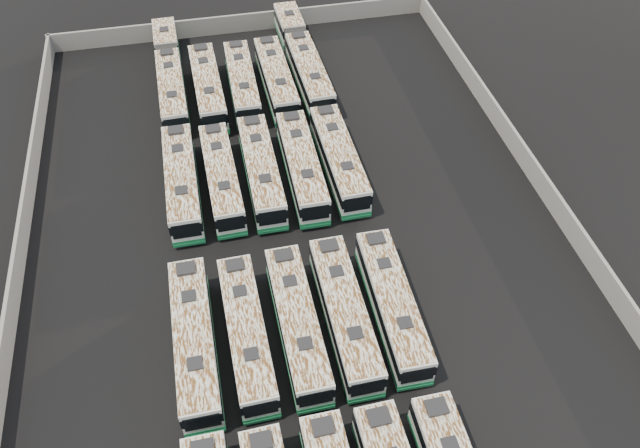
{
  "coord_description": "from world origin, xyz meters",
  "views": [
    {
      "loc": [
        -5.57,
        -32.75,
        39.11
      ],
      "look_at": [
        1.84,
        1.56,
        1.6
      ],
      "focal_mm": 35.0,
      "sensor_mm": 36.0,
      "label": 1
    }
  ],
  "objects_px": {
    "bus_back_center": "(242,83)",
    "bus_back_right": "(276,79)",
    "bus_midback_far_right": "(339,159)",
    "bus_back_far_right": "(302,57)",
    "bus_back_left": "(208,88)",
    "bus_midback_far_left": "(182,182)",
    "bus_midback_center": "(261,171)",
    "bus_midfront_far_left": "(195,341)",
    "bus_midfront_right": "(345,313)",
    "bus_midfront_center": "(298,323)",
    "bus_midfront_far_right": "(392,304)",
    "bus_midback_right": "(302,166)",
    "bus_midback_left": "(222,178)",
    "bus_midfront_left": "(247,333)",
    "bus_back_far_left": "(170,74)"
  },
  "relations": [
    {
      "from": "bus_back_right",
      "to": "bus_back_far_right",
      "type": "relative_size",
      "value": 0.64
    },
    {
      "from": "bus_midfront_far_right",
      "to": "bus_midfront_center",
      "type": "bearing_deg",
      "value": -177.61
    },
    {
      "from": "bus_midback_right",
      "to": "bus_back_far_left",
      "type": "height_order",
      "value": "bus_midback_right"
    },
    {
      "from": "bus_midfront_far_left",
      "to": "bus_back_far_right",
      "type": "distance_m",
      "value": 36.86
    },
    {
      "from": "bus_midfront_far_right",
      "to": "bus_midback_far_left",
      "type": "height_order",
      "value": "bus_midback_far_left"
    },
    {
      "from": "bus_back_far_left",
      "to": "bus_back_far_right",
      "type": "xyz_separation_m",
      "value": [
        14.34,
        0.14,
        0.07
      ]
    },
    {
      "from": "bus_midback_center",
      "to": "bus_back_right",
      "type": "bearing_deg",
      "value": 75.16
    },
    {
      "from": "bus_midfront_center",
      "to": "bus_back_center",
      "type": "xyz_separation_m",
      "value": [
        -0.05,
        30.55,
        -0.02
      ]
    },
    {
      "from": "bus_midfront_right",
      "to": "bus_midback_far_left",
      "type": "distance_m",
      "value": 19.67
    },
    {
      "from": "bus_midback_far_right",
      "to": "bus_back_far_right",
      "type": "xyz_separation_m",
      "value": [
        0.0,
        17.32,
        -0.01
      ]
    },
    {
      "from": "bus_back_left",
      "to": "bus_midback_far_left",
      "type": "bearing_deg",
      "value": -105.49
    },
    {
      "from": "bus_midback_far_left",
      "to": "bus_back_center",
      "type": "bearing_deg",
      "value": 62.93
    },
    {
      "from": "bus_midback_left",
      "to": "bus_back_far_left",
      "type": "distance_m",
      "value": 17.76
    },
    {
      "from": "bus_midfront_right",
      "to": "bus_back_center",
      "type": "height_order",
      "value": "bus_midfront_right"
    },
    {
      "from": "bus_back_center",
      "to": "bus_back_right",
      "type": "xyz_separation_m",
      "value": [
        3.58,
        -0.15,
        0.05
      ]
    },
    {
      "from": "bus_midfront_left",
      "to": "bus_midback_center",
      "type": "distance_m",
      "value": 17.04
    },
    {
      "from": "bus_midfront_center",
      "to": "bus_back_center",
      "type": "height_order",
      "value": "bus_midfront_center"
    },
    {
      "from": "bus_midfront_far_left",
      "to": "bus_midback_left",
      "type": "distance_m",
      "value": 16.84
    },
    {
      "from": "bus_midback_center",
      "to": "bus_back_left",
      "type": "distance_m",
      "value": 14.24
    },
    {
      "from": "bus_midfront_far_left",
      "to": "bus_back_left",
      "type": "height_order",
      "value": "bus_midfront_far_left"
    },
    {
      "from": "bus_midfront_far_right",
      "to": "bus_midback_left",
      "type": "height_order",
      "value": "bus_midfront_far_right"
    },
    {
      "from": "bus_midfront_center",
      "to": "bus_midfront_right",
      "type": "height_order",
      "value": "bus_midfront_right"
    },
    {
      "from": "bus_midfront_far_right",
      "to": "bus_back_left",
      "type": "distance_m",
      "value": 32.09
    },
    {
      "from": "bus_back_right",
      "to": "bus_midback_far_right",
      "type": "bearing_deg",
      "value": -76.8
    },
    {
      "from": "bus_midfront_left",
      "to": "bus_midback_right",
      "type": "distance_m",
      "value": 17.98
    },
    {
      "from": "bus_midfront_far_right",
      "to": "bus_back_center",
      "type": "bearing_deg",
      "value": 104.2
    },
    {
      "from": "bus_midback_right",
      "to": "bus_back_center",
      "type": "relative_size",
      "value": 1.04
    },
    {
      "from": "bus_back_left",
      "to": "bus_midback_center",
      "type": "bearing_deg",
      "value": -76.98
    },
    {
      "from": "bus_midfront_center",
      "to": "bus_back_far_right",
      "type": "xyz_separation_m",
      "value": [
        7.02,
        34.01,
        0.03
      ]
    },
    {
      "from": "bus_midfront_right",
      "to": "bus_midfront_far_right",
      "type": "distance_m",
      "value": 3.61
    },
    {
      "from": "bus_midfront_far_right",
      "to": "bus_midback_right",
      "type": "xyz_separation_m",
      "value": [
        -3.58,
        16.25,
        0.05
      ]
    },
    {
      "from": "bus_midfront_far_left",
      "to": "bus_back_center",
      "type": "xyz_separation_m",
      "value": [
        7.23,
        30.51,
        -0.06
      ]
    },
    {
      "from": "bus_midfront_far_left",
      "to": "bus_midback_far_right",
      "type": "distance_m",
      "value": 21.95
    },
    {
      "from": "bus_midfront_far_right",
      "to": "bus_midfront_left",
      "type": "bearing_deg",
      "value": -177.79
    },
    {
      "from": "bus_midfront_far_right",
      "to": "bus_midback_far_right",
      "type": "distance_m",
      "value": 16.51
    },
    {
      "from": "bus_back_far_left",
      "to": "bus_midfront_far_right",
      "type": "bearing_deg",
      "value": -67.77
    },
    {
      "from": "bus_midback_far_left",
      "to": "bus_midback_far_right",
      "type": "xyz_separation_m",
      "value": [
        14.15,
        0.05,
        -0.0
      ]
    },
    {
      "from": "bus_back_right",
      "to": "bus_back_left",
      "type": "bearing_deg",
      "value": 178.83
    },
    {
      "from": "bus_midback_far_right",
      "to": "bus_midback_left",
      "type": "bearing_deg",
      "value": -179.63
    },
    {
      "from": "bus_midfront_far_left",
      "to": "bus_midback_far_right",
      "type": "relative_size",
      "value": 1.0
    },
    {
      "from": "bus_midback_left",
      "to": "bus_back_far_right",
      "type": "bearing_deg",
      "value": 57.25
    },
    {
      "from": "bus_midback_left",
      "to": "bus_back_center",
      "type": "bearing_deg",
      "value": 74.18
    },
    {
      "from": "bus_midfront_center",
      "to": "bus_back_far_right",
      "type": "height_order",
      "value": "bus_back_far_right"
    },
    {
      "from": "bus_midback_right",
      "to": "bus_back_far_right",
      "type": "height_order",
      "value": "bus_midback_right"
    },
    {
      "from": "bus_midfront_far_left",
      "to": "bus_midfront_right",
      "type": "relative_size",
      "value": 1.01
    },
    {
      "from": "bus_midback_center",
      "to": "bus_midback_far_right",
      "type": "xyz_separation_m",
      "value": [
        7.14,
        0.08,
        0.0
      ]
    },
    {
      "from": "bus_midfront_far_right",
      "to": "bus_midback_far_left",
      "type": "bearing_deg",
      "value": 131.8
    },
    {
      "from": "bus_midback_center",
      "to": "bus_midback_far_right",
      "type": "bearing_deg",
      "value": 0.67
    },
    {
      "from": "bus_midback_center",
      "to": "bus_midback_far_right",
      "type": "distance_m",
      "value": 7.14
    },
    {
      "from": "bus_midback_left",
      "to": "bus_midback_right",
      "type": "bearing_deg",
      "value": -1.84
    }
  ]
}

